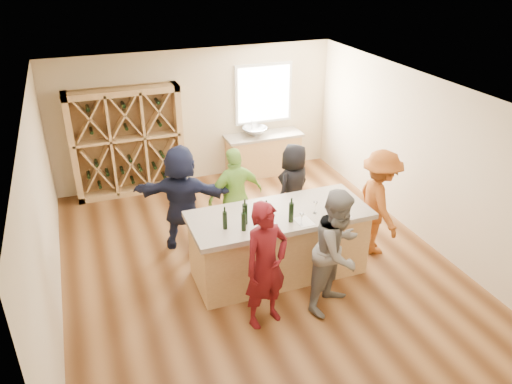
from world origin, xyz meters
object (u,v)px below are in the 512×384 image
object	(u,v)px
sink	(255,131)
person_near_left	(266,265)
wine_bottle_b	(244,222)
wine_bottle_c	(245,214)
person_near_right	(338,251)
wine_bottle_e	(266,214)
person_server	(379,203)
person_far_right	(293,187)
wine_bottle_f	(291,213)
wine_bottle_a	(225,220)
person_far_mid	(236,196)
person_far_left	(182,198)
wine_bottle_d	(261,216)
wine_rack	(127,142)
tasting_counter_base	(279,246)

from	to	relation	value
sink	person_near_left	world-z (taller)	person_near_left
wine_bottle_b	wine_bottle_c	world-z (taller)	wine_bottle_c
person_near_right	wine_bottle_e	bearing A→B (deg)	101.24
person_server	person_near_right	bearing A→B (deg)	137.60
person_far_right	wine_bottle_f	size ratio (longest dim) A/B	5.33
wine_bottle_a	wine_bottle_e	world-z (taller)	wine_bottle_e
wine_bottle_a	person_server	world-z (taller)	person_server
sink	wine_bottle_a	size ratio (longest dim) A/B	2.04
person_far_mid	person_far_left	bearing A→B (deg)	-16.43
wine_bottle_a	wine_bottle_d	world-z (taller)	wine_bottle_d
wine_rack	wine_bottle_c	bearing A→B (deg)	-73.33
wine_rack	person_far_mid	bearing A→B (deg)	-60.34
wine_bottle_b	person_near_right	distance (m)	1.35
person_near_right	person_far_right	size ratio (longest dim) A/B	1.14
wine_bottle_a	person_far_right	bearing A→B (deg)	39.26
person_server	person_far_mid	bearing A→B (deg)	70.91
wine_bottle_e	tasting_counter_base	bearing A→B (deg)	32.35
person_near_right	sink	bearing A→B (deg)	52.57
tasting_counter_base	person_far_right	xyz separation A→B (m)	(0.80, 1.23, 0.30)
sink	person_far_right	distance (m)	2.42
person_far_left	wine_bottle_a	bearing A→B (deg)	123.79
tasting_counter_base	person_far_mid	size ratio (longest dim) A/B	1.52
wine_bottle_a	wine_bottle_f	xyz separation A→B (m)	(0.95, -0.15, 0.02)
person_far_left	wine_bottle_f	world-z (taller)	person_far_left
person_near_right	person_far_mid	bearing A→B (deg)	77.92
wine_bottle_a	person_far_left	distance (m)	1.51
person_near_left	person_far_right	bearing A→B (deg)	42.24
wine_bottle_c	person_far_mid	world-z (taller)	person_far_mid
tasting_counter_base	wine_bottle_c	size ratio (longest dim) A/B	8.24
person_near_left	wine_rack	bearing A→B (deg)	88.32
person_far_left	tasting_counter_base	bearing A→B (deg)	154.82
wine_bottle_a	person_server	size ratio (longest dim) A/B	0.15
wine_rack	person_far_left	size ratio (longest dim) A/B	1.20
wine_rack	wine_bottle_f	bearing A→B (deg)	-65.97
wine_bottle_c	person_far_right	bearing A→B (deg)	44.34
wine_bottle_e	wine_bottle_b	bearing A→B (deg)	-164.17
wine_bottle_d	person_far_right	distance (m)	1.97
wine_bottle_a	wine_bottle_c	bearing A→B (deg)	5.49
person_near_right	wine_bottle_a	bearing A→B (deg)	117.01
person_server	person_far_mid	size ratio (longest dim) A/B	1.05
person_near_left	person_far_right	size ratio (longest dim) A/B	1.14
wine_bottle_b	person_far_right	bearing A→B (deg)	46.09
tasting_counter_base	person_near_right	size ratio (longest dim) A/B	1.42
person_far_left	wine_rack	bearing A→B (deg)	-54.81
wine_bottle_d	person_far_left	bearing A→B (deg)	116.75
wine_rack	tasting_counter_base	world-z (taller)	wine_rack
sink	person_near_right	distance (m)	4.66
wine_bottle_c	wine_bottle_f	size ratio (longest dim) A/B	1.05
sink	wine_bottle_d	size ratio (longest dim) A/B	1.67
tasting_counter_base	wine_bottle_b	distance (m)	1.02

